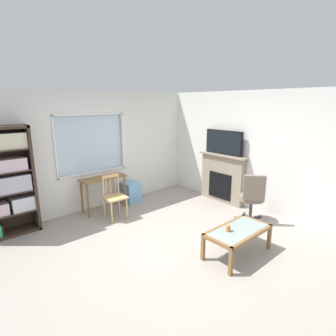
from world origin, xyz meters
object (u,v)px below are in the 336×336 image
Objects in this scene: bookshelf at (5,179)px; sippy_cup at (228,228)px; office_chair at (252,196)px; plastic_drawer_unit at (131,192)px; fireplace at (222,178)px; coffee_table at (238,233)px; tv at (224,142)px; desk_under_window at (103,183)px; wooden_chair at (114,196)px.

sippy_cup is at bearing -52.61° from bookshelf.
sippy_cup is (-1.36, -0.43, -0.09)m from office_chair.
fireplace is (1.66, -1.42, 0.34)m from plastic_drawer_unit.
plastic_drawer_unit is 2.21m from fireplace.
coffee_table is 0.21m from sippy_cup.
tv is at bearing 43.63° from coffee_table.
coffee_table is at bearing -77.24° from desk_under_window.
coffee_table is at bearing -22.44° from sippy_cup.
tv is (-0.02, 0.00, 0.85)m from fireplace.
wooden_chair is 2.47m from sippy_cup.
bookshelf is at bearing 178.72° from plastic_drawer_unit.
tv is 0.99× the size of office_chair.
tv reaches higher than sippy_cup.
desk_under_window is at bearing 85.03° from wooden_chair.
plastic_drawer_unit is at bearing 114.04° from office_chair.
bookshelf is 4.47m from fireplace.
desk_under_window is at bearing 150.15° from fireplace.
plastic_drawer_unit is 2.81m from office_chair.
wooden_chair is 0.91× the size of tv.
coffee_table is at bearing -91.11° from plastic_drawer_unit.
office_chair reaches higher than wooden_chair.
desk_under_window is 2.97m from sippy_cup.
tv is 2.61m from sippy_cup.
fireplace is 1.24m from office_chair.
coffee_table is 12.10× the size of sippy_cup.
wooden_chair is 2.76m from office_chair.
desk_under_window is (1.80, -0.11, -0.41)m from bookshelf.
desk_under_window is 0.54m from wooden_chair.
fireplace is 13.76× the size of sippy_cup.
wooden_chair is at bearing -19.44° from bookshelf.
tv is at bearing -40.98° from plastic_drawer_unit.
bookshelf reaches higher than plastic_drawer_unit.
desk_under_window is 1.10× the size of wooden_chair.
wooden_chair is 2.74m from tv.
tv reaches higher than desk_under_window.
bookshelf is at bearing 160.56° from wooden_chair.
bookshelf is 1.96× the size of desk_under_window.
plastic_drawer_unit reaches higher than coffee_table.
tv is at bearing 180.00° from fireplace.
fireplace is (4.20, -1.48, -0.45)m from bookshelf.
office_chair is 1.43m from sippy_cup.
office_chair is (-0.52, -1.12, -0.02)m from fireplace.
fireplace is 0.85m from tv.
coffee_table is at bearing -136.67° from fireplace.
bookshelf reaches higher than office_chair.
fireplace is 1.25× the size of tv.
sippy_cup is at bearing -80.06° from desk_under_window.
fireplace is at bearing -29.85° from desk_under_window.
fireplace is at bearing -0.00° from tv.
bookshelf is 4.14× the size of plastic_drawer_unit.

